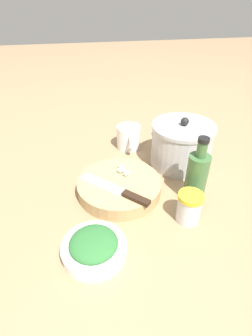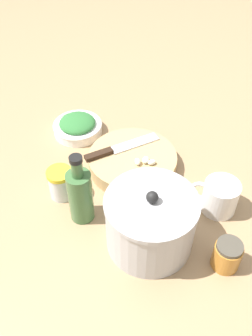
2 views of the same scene
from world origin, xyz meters
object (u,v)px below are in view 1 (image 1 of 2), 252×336
object	(u,v)px
herb_bowl	(94,247)
oil_bottle	(197,176)
coffee_mug	(129,137)
honey_jar	(166,131)
spice_jar	(189,207)
garlic_cloves	(123,170)
stock_pot	(181,145)
cutting_board	(119,186)
chef_knife	(118,191)

from	to	relation	value
herb_bowl	oil_bottle	bearing A→B (deg)	115.82
coffee_mug	honey_jar	bearing A→B (deg)	104.88
spice_jar	garlic_cloves	bearing A→B (deg)	-142.19
garlic_cloves	oil_bottle	distance (m)	0.23
oil_bottle	stock_pot	xyz separation A→B (m)	(-0.19, 0.02, -0.01)
oil_bottle	garlic_cloves	bearing A→B (deg)	-118.70
coffee_mug	stock_pot	bearing A→B (deg)	48.81
spice_jar	herb_bowl	bearing A→B (deg)	-75.25
coffee_mug	stock_pot	distance (m)	0.22
spice_jar	oil_bottle	xyz separation A→B (m)	(-0.08, 0.05, 0.04)
coffee_mug	garlic_cloves	bearing A→B (deg)	-15.21
cutting_board	chef_knife	bearing A→B (deg)	-11.77
herb_bowl	stock_pot	distance (m)	0.49
oil_bottle	herb_bowl	bearing A→B (deg)	-64.18
cutting_board	garlic_cloves	bearing A→B (deg)	154.97
cutting_board	herb_bowl	world-z (taller)	herb_bowl
cutting_board	garlic_cloves	world-z (taller)	garlic_cloves
garlic_cloves	honey_jar	world-z (taller)	honey_jar
garlic_cloves	spice_jar	distance (m)	0.24
honey_jar	stock_pot	size ratio (longest dim) A/B	0.36
chef_knife	honey_jar	distance (m)	0.44
chef_knife	spice_jar	bearing A→B (deg)	-74.65
cutting_board	chef_knife	xyz separation A→B (m)	(0.05, -0.01, 0.03)
garlic_cloves	cutting_board	bearing A→B (deg)	-25.03
chef_knife	garlic_cloves	world-z (taller)	garlic_cloves
honey_jar	oil_bottle	bearing A→B (deg)	-4.14
spice_jar	coffee_mug	distance (m)	0.42
garlic_cloves	spice_jar	xyz separation A→B (m)	(0.19, 0.15, -0.01)
spice_jar	stock_pot	xyz separation A→B (m)	(-0.27, 0.07, 0.03)
herb_bowl	stock_pot	bearing A→B (deg)	135.22
chef_knife	stock_pot	size ratio (longest dim) A/B	0.87
chef_knife	garlic_cloves	xyz separation A→B (m)	(-0.09, 0.03, 0.00)
honey_jar	oil_bottle	size ratio (longest dim) A/B	0.37
spice_jar	coffee_mug	bearing A→B (deg)	-167.86
herb_bowl	oil_bottle	xyz separation A→B (m)	(-0.15, 0.32, 0.06)
garlic_cloves	coffee_mug	distance (m)	0.23
spice_jar	honey_jar	xyz separation A→B (m)	(-0.46, 0.08, -0.01)
coffee_mug	honey_jar	distance (m)	0.17
garlic_cloves	coffee_mug	world-z (taller)	coffee_mug
honey_jar	oil_bottle	distance (m)	0.38
stock_pot	honey_jar	bearing A→B (deg)	178.72
chef_knife	oil_bottle	bearing A→B (deg)	-49.76
spice_jar	stock_pot	world-z (taller)	stock_pot
garlic_cloves	coffee_mug	size ratio (longest dim) A/B	0.51
spice_jar	cutting_board	bearing A→B (deg)	-131.55
chef_knife	coffee_mug	distance (m)	0.33
herb_bowl	coffee_mug	bearing A→B (deg)	159.95
chef_knife	coffee_mug	world-z (taller)	coffee_mug
oil_bottle	cutting_board	bearing A→B (deg)	-106.94
spice_jar	honey_jar	bearing A→B (deg)	170.39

